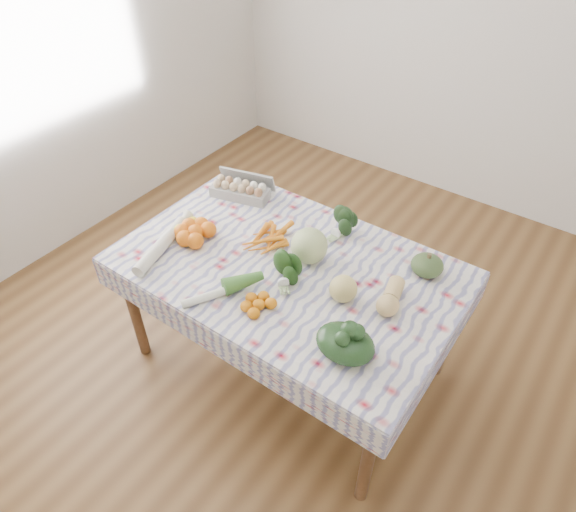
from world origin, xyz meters
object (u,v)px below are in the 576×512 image
object	(u,v)px
dining_table	(288,277)
cabbage	(309,246)
egg_carton	(240,190)
kabocha_squash	(427,265)
butternut_squash	(391,296)
grapefruit	(343,289)

from	to	relation	value
dining_table	cabbage	bearing A→B (deg)	55.94
egg_carton	kabocha_squash	distance (m)	1.14
egg_carton	butternut_squash	world-z (taller)	butternut_squash
egg_carton	kabocha_squash	size ratio (longest dim) A/B	2.17
cabbage	butternut_squash	distance (m)	0.47
egg_carton	cabbage	size ratio (longest dim) A/B	1.85
egg_carton	dining_table	bearing A→B (deg)	-43.97
butternut_squash	grapefruit	bearing A→B (deg)	-165.35
kabocha_squash	cabbage	xyz separation A→B (m)	(-0.51, -0.25, 0.04)
dining_table	cabbage	world-z (taller)	cabbage
cabbage	grapefruit	world-z (taller)	cabbage
cabbage	grapefruit	bearing A→B (deg)	-26.00
egg_carton	grapefruit	world-z (taller)	grapefruit
egg_carton	grapefruit	distance (m)	0.98
kabocha_squash	butternut_squash	xyz separation A→B (m)	(-0.05, -0.29, 0.00)
grapefruit	dining_table	bearing A→B (deg)	172.70
egg_carton	grapefruit	bearing A→B (deg)	-36.48
kabocha_squash	butternut_squash	distance (m)	0.29
grapefruit	butternut_squash	bearing A→B (deg)	27.10
egg_carton	butternut_squash	distance (m)	1.13
dining_table	kabocha_squash	xyz separation A→B (m)	(0.58, 0.34, 0.13)
butternut_squash	kabocha_squash	bearing A→B (deg)	68.44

